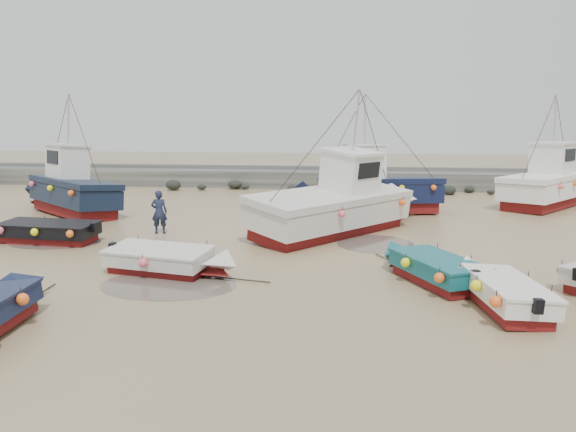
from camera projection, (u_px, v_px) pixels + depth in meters
name	position (u px, v px, depth m)	size (l,w,h in m)	color
ground	(250.00, 269.00, 18.91)	(120.00, 120.00, 0.00)	tan
seawall	(309.00, 179.00, 40.27)	(60.00, 4.92, 1.50)	slate
puddle_a	(168.00, 285.00, 17.16)	(4.23, 4.23, 0.01)	#5F554C
puddle_b	(375.00, 244.00, 22.65)	(3.08, 3.08, 0.01)	#5F554C
puddle_c	(55.00, 242.00, 23.01)	(3.82, 3.82, 0.01)	#5F554C
puddle_d	(342.00, 216.00, 29.08)	(5.63, 5.63, 0.01)	#5F554C
dinghy_2	(431.00, 264.00, 17.47)	(3.25, 5.30, 1.43)	maroon
dinghy_4	(41.00, 229.00, 22.90)	(6.34, 2.26, 1.43)	maroon
dinghy_5	(169.00, 257.00, 18.29)	(5.66, 2.54, 1.43)	maroon
dinghy_6	(500.00, 286.00, 15.15)	(2.26, 5.60, 1.43)	maroon
cabin_boat_0	(67.00, 188.00, 29.49)	(8.19, 6.94, 6.22)	maroon
cabin_boat_1	(339.00, 203.00, 24.71)	(8.12, 9.74, 6.22)	maroon
cabin_boat_2	(369.00, 188.00, 29.56)	(9.47, 3.77, 6.22)	maroon
cabin_boat_3	(550.00, 183.00, 31.91)	(7.16, 8.30, 6.22)	maroon
person	(160.00, 233.00, 24.68)	(0.70, 0.46, 1.91)	#1A213B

